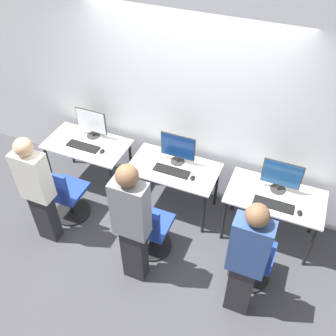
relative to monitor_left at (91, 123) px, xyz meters
name	(u,v)px	position (x,y,z in m)	size (l,w,h in m)	color
ground_plane	(164,222)	(1.27, -0.49, -0.93)	(20.00, 20.00, 0.00)	#3D3D42
wall_back	(188,103)	(1.27, 0.26, 0.47)	(12.00, 0.05, 2.80)	silver
desk_left	(87,148)	(0.00, -0.18, -0.30)	(1.12, 0.63, 0.71)	silver
monitor_left	(91,123)	(0.00, 0.00, 0.00)	(0.45, 0.18, 0.42)	#2D2D2D
keyboard_left	(83,146)	(0.00, -0.26, -0.21)	(0.46, 0.15, 0.02)	black
mouse_left	(102,151)	(0.29, -0.26, -0.20)	(0.06, 0.09, 0.03)	black
office_chair_left	(66,196)	(0.06, -0.87, -0.56)	(0.48, 0.48, 0.90)	black
person_left	(37,189)	(0.02, -1.24, -0.10)	(0.36, 0.20, 1.54)	#232328
desk_center	(174,173)	(1.27, -0.18, -0.30)	(1.12, 0.63, 0.71)	silver
monitor_center	(178,148)	(1.27, -0.06, 0.00)	(0.45, 0.18, 0.42)	#2D2D2D
keyboard_center	(171,171)	(1.27, -0.26, -0.21)	(0.46, 0.15, 0.02)	black
mouse_center	(193,178)	(1.56, -0.28, -0.20)	(0.06, 0.09, 0.03)	black
office_chair_center	(150,230)	(1.28, -0.95, -0.56)	(0.48, 0.48, 0.90)	black
person_center	(132,223)	(1.27, -1.32, -0.02)	(0.36, 0.22, 1.67)	#232328
desk_right	(274,201)	(2.54, -0.18, -0.30)	(1.12, 0.63, 0.71)	silver
monitor_right	(281,176)	(2.54, -0.07, 0.00)	(0.45, 0.18, 0.42)	#2D2D2D
keyboard_right	(273,205)	(2.54, -0.33, -0.21)	(0.46, 0.15, 0.02)	black
mouse_right	(300,213)	(2.83, -0.35, -0.20)	(0.06, 0.09, 0.03)	black
office_chair_right	(252,260)	(2.48, -0.89, -0.56)	(0.48, 0.48, 0.90)	black
person_right	(247,259)	(2.44, -1.26, -0.07)	(0.36, 0.21, 1.59)	#232328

